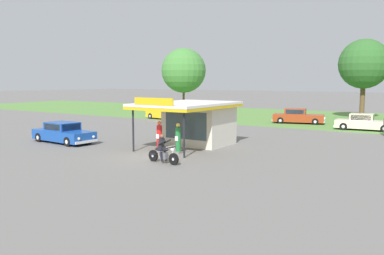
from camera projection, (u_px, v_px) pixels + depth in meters
The scene contains 12 objects.
ground_plane at pixel (154, 156), 23.79m from camera, with size 300.00×300.00×0.00m, color slate.
grass_verge_strip at pixel (308, 118), 48.77m from camera, with size 120.00×24.00×0.01m, color #56843D.
service_station_kiosk at pixel (196, 120), 27.83m from camera, with size 4.78×7.17×3.45m.
gas_pump_nearside at pixel (159, 137), 25.61m from camera, with size 0.44×0.44×1.91m.
gas_pump_offside at pixel (178, 139), 24.82m from camera, with size 0.44×0.44×1.86m.
motorcycle_with_rider at pixel (163, 151), 21.77m from camera, with size 2.17×0.70×1.58m.
featured_classic_sedan at pixel (63, 133), 29.03m from camera, with size 5.42×2.31×1.48m.
parked_car_back_row_far_left at pixel (298, 117), 42.13m from camera, with size 5.57×2.97×1.56m.
parked_car_back_row_right at pixel (364, 123), 36.31m from camera, with size 5.27×2.10×1.49m.
parked_car_back_row_left at pixel (166, 113), 46.56m from camera, with size 5.58×2.75×1.52m.
tree_oak_far_left at pixel (183, 71), 64.80m from camera, with size 7.17×7.17×9.68m.
tree_oak_distant_spare at pixel (364, 65), 46.31m from camera, with size 5.71×5.71×9.25m.
Camera 1 is at (14.65, -18.42, 4.45)m, focal length 37.57 mm.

